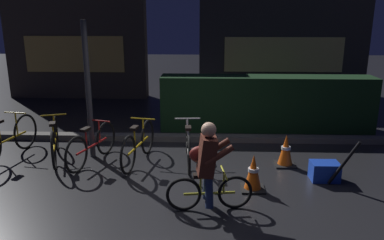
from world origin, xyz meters
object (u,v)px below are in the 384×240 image
Objects in this scene: closed_umbrella at (344,163)px; parked_bike_center_right at (138,144)px; parked_bike_center_left at (92,145)px; traffic_cone_near at (253,173)px; parked_bike_right_mid at (188,144)px; blue_crate at (324,171)px; parked_bike_left_mid at (55,141)px; parked_bike_leftmost at (8,139)px; traffic_cone_far at (286,151)px; cyclist at (208,166)px; street_post at (88,91)px.

parked_bike_center_right is at bearing -165.78° from closed_umbrella.
traffic_cone_near is at bearing -93.50° from parked_bike_center_left.
parked_bike_right_mid reaches higher than parked_bike_center_right.
parked_bike_right_mid is 2.34m from blue_crate.
parked_bike_left_mid is 0.99× the size of parked_bike_center_right.
parked_bike_leftmost reaches higher than traffic_cone_far.
cyclist reaches higher than parked_bike_center_left.
parked_bike_center_left is at bearing 160.27° from traffic_cone_near.
parked_bike_center_right is 1.93× the size of closed_umbrella.
parked_bike_right_mid is (1.81, -0.25, -0.90)m from street_post.
parked_bike_center_left is 1.72m from parked_bike_right_mid.
cyclist reaches higher than parked_bike_leftmost.
cyclist is at bearing -151.55° from blue_crate.
cyclist reaches higher than traffic_cone_far.
cyclist is (1.23, -1.64, 0.28)m from parked_bike_center_right.
cyclist is at bearing -138.10° from traffic_cone_near.
parked_bike_leftmost is 3.04× the size of traffic_cone_far.
parked_bike_left_mid is at bearing 177.89° from traffic_cone_far.
parked_bike_leftmost is 3.06× the size of traffic_cone_near.
parked_bike_center_right is 0.99× the size of parked_bike_right_mid.
traffic_cone_far is at bearing -73.68° from parked_bike_center_left.
traffic_cone_near is (1.04, -1.05, -0.08)m from parked_bike_right_mid.
parked_bike_left_mid is 4.99m from closed_umbrella.
parked_bike_leftmost is at bearing -174.91° from street_post.
parked_bike_right_mid is at bearing -7.85° from street_post.
traffic_cone_near is 1.00m from cyclist.
parked_bike_left_mid is (0.89, -0.02, -0.01)m from parked_bike_leftmost.
parked_bike_leftmost reaches higher than closed_umbrella.
closed_umbrella is (0.20, -0.25, 0.24)m from blue_crate.
blue_crate is at bearing -118.22° from parked_bike_left_mid.
traffic_cone_near is 0.67× the size of closed_umbrella.
street_post is 1.44× the size of parked_bike_leftmost.
closed_umbrella reaches higher than traffic_cone_far.
parked_bike_left_mid is 1.30× the size of cyclist.
parked_bike_left_mid is at bearing -162.64° from closed_umbrella.
traffic_cone_far is at bearing -4.94° from street_post.
traffic_cone_near is at bearing 34.40° from cyclist.
closed_umbrella is at bearing -94.56° from parked_bike_center_right.
cyclist is at bearing -141.47° from parked_bike_left_mid.
traffic_cone_far is 1.30× the size of blue_crate.
parked_bike_center_left reaches higher than traffic_cone_far.
parked_bike_center_left is 3.44m from traffic_cone_far.
street_post is 2.04m from parked_bike_right_mid.
blue_crate is (0.51, -0.59, -0.12)m from traffic_cone_far.
closed_umbrella is at bearing -49.91° from traffic_cone_far.
parked_bike_leftmost is at bearing 178.09° from traffic_cone_far.
parked_bike_center_right is at bearing -71.68° from parked_bike_center_left.
parked_bike_center_left is at bearing 134.49° from cyclist.
parked_bike_right_mid is 2.91× the size of traffic_cone_far.
traffic_cone_far is 0.67× the size of closed_umbrella.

